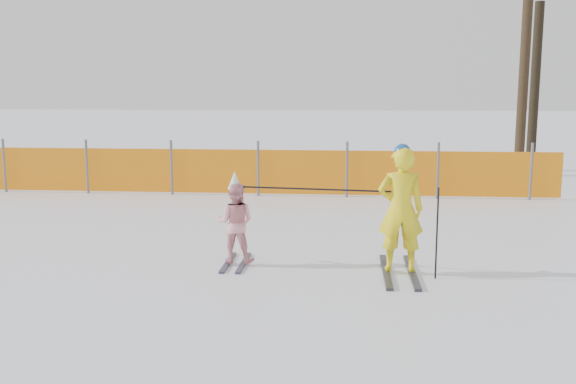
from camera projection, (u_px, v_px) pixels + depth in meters
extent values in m
plane|color=white|center=(285.00, 271.00, 8.59)|extent=(120.00, 120.00, 0.00)
cube|color=black|center=(386.00, 271.00, 8.53)|extent=(0.09, 1.58, 0.04)
cube|color=black|center=(412.00, 272.00, 8.50)|extent=(0.09, 1.58, 0.04)
imported|color=yellow|center=(401.00, 210.00, 8.38)|extent=(0.61, 0.41, 1.64)
sphere|color=#194B8C|center=(402.00, 152.00, 8.26)|extent=(0.22, 0.22, 0.22)
cube|color=black|center=(228.00, 263.00, 8.98)|extent=(0.09, 1.03, 0.03)
cube|color=black|center=(244.00, 263.00, 8.96)|extent=(0.09, 1.03, 0.03)
imported|color=pink|center=(235.00, 223.00, 8.88)|extent=(0.57, 0.46, 1.12)
cone|color=white|center=(235.00, 180.00, 8.78)|extent=(0.19, 0.19, 0.24)
cylinder|color=black|center=(437.00, 233.00, 8.19)|extent=(0.02, 0.02, 1.19)
cylinder|color=black|center=(316.00, 189.00, 8.57)|extent=(1.99, 0.26, 0.02)
cylinder|color=#595960|center=(5.00, 166.00, 15.02)|extent=(0.06, 0.06, 1.25)
cylinder|color=#595960|center=(87.00, 166.00, 14.84)|extent=(0.06, 0.06, 1.25)
cylinder|color=#595960|center=(172.00, 167.00, 14.66)|extent=(0.06, 0.06, 1.25)
cylinder|color=#595960|center=(258.00, 168.00, 14.49)|extent=(0.06, 0.06, 1.25)
cylinder|color=#595960|center=(347.00, 169.00, 14.31)|extent=(0.06, 0.06, 1.25)
cylinder|color=#595960|center=(438.00, 170.00, 14.14)|extent=(0.06, 0.06, 1.25)
cylinder|color=#595960|center=(531.00, 171.00, 13.96)|extent=(0.06, 0.06, 1.25)
cube|color=orange|center=(186.00, 171.00, 14.65)|extent=(16.66, 0.03, 1.00)
cylinder|color=#302315|center=(524.00, 64.00, 17.41)|extent=(0.27, 0.27, 6.10)
cylinder|color=black|center=(535.00, 88.00, 18.62)|extent=(0.27, 0.27, 4.85)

